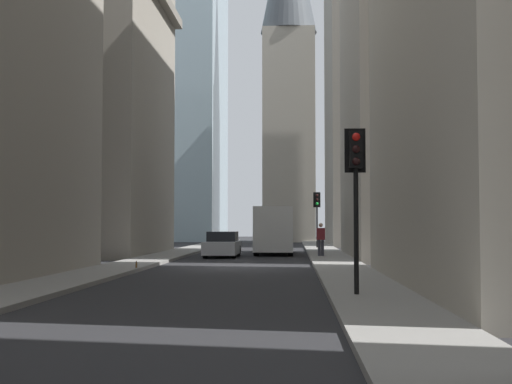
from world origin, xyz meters
name	(u,v)px	position (x,y,z in m)	size (l,w,h in m)	color
ground_plane	(234,267)	(0.00, 0.00, 0.00)	(135.00, 135.00, 0.00)	#262628
sidewalk_right	(130,265)	(0.00, 4.50, 0.07)	(90.00, 2.20, 0.14)	gray
sidewalk_left	(340,266)	(0.00, -4.50, 0.07)	(90.00, 2.20, 0.14)	gray
building_left_far	(386,102)	(29.38, -10.60, 12.44)	(13.29, 10.00, 24.89)	gray
building_left_midfar	(439,31)	(8.31, -10.59, 12.46)	(12.84, 10.50, 24.89)	gray
building_right_midfar	(75,93)	(10.61, 10.59, 9.70)	(12.13, 10.50, 19.38)	gray
church_spire	(289,58)	(40.52, -2.12, 19.17)	(5.87, 5.87, 36.64)	#A8A091
delivery_truck	(274,230)	(12.05, -1.40, 1.46)	(6.46, 2.25, 2.84)	silver
sedan_silver	(222,245)	(8.54, 1.40, 0.66)	(4.30, 1.78, 1.42)	#B7BABF
traffic_light_foreground	(356,171)	(-11.97, -4.08, 3.14)	(0.43, 0.52, 4.08)	black
traffic_light_midblock	(317,207)	(19.97, -4.27, 3.09)	(0.43, 0.52, 4.01)	black
pedestrian	(321,238)	(7.38, -4.02, 1.09)	(0.26, 0.44, 1.75)	#33333D
discarded_bottle	(136,265)	(-2.70, 3.56, 0.25)	(0.07, 0.07, 0.27)	brown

